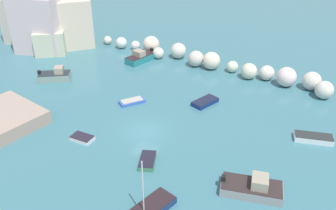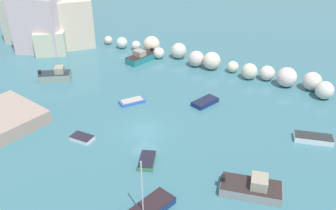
{
  "view_description": "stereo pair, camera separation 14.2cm",
  "coord_description": "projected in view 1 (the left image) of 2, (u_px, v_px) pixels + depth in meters",
  "views": [
    {
      "loc": [
        19.05,
        -25.6,
        21.19
      ],
      "look_at": [
        0.0,
        4.64,
        1.0
      ],
      "focal_mm": 38.64,
      "sensor_mm": 36.0,
      "label": 1
    },
    {
      "loc": [
        19.17,
        -25.53,
        21.19
      ],
      "look_at": [
        0.0,
        4.64,
        1.0
      ],
      "focal_mm": 38.64,
      "sensor_mm": 36.0,
      "label": 2
    }
  ],
  "objects": [
    {
      "name": "moored_boat_0",
      "position": [
        132.0,
        101.0,
        43.43
      ],
      "size": [
        2.69,
        3.26,
        0.43
      ],
      "rotation": [
        0.0,
        0.0,
        1.03
      ],
      "color": "blue",
      "rests_on": "cove_water"
    },
    {
      "name": "moored_boat_11",
      "position": [
        141.0,
        57.0,
        54.58
      ],
      "size": [
        2.77,
        5.19,
        1.82
      ],
      "rotation": [
        0.0,
        0.0,
        4.55
      ],
      "color": "teal",
      "rests_on": "cove_water"
    },
    {
      "name": "stone_dock",
      "position": [
        2.0,
        118.0,
        39.1
      ],
      "size": [
        8.59,
        7.72,
        1.45
      ],
      "primitive_type": "cube",
      "rotation": [
        0.0,
        0.0,
        -0.11
      ],
      "color": "#A38D7F",
      "rests_on": "ground"
    },
    {
      "name": "moored_boat_2",
      "position": [
        253.0,
        187.0,
        29.81
      ],
      "size": [
        5.47,
        3.72,
        1.77
      ],
      "rotation": [
        0.0,
        0.0,
        0.31
      ],
      "color": "gray",
      "rests_on": "cove_water"
    },
    {
      "name": "cove_water",
      "position": [
        145.0,
        131.0,
        38.12
      ],
      "size": [
        160.0,
        160.0,
        0.0
      ],
      "primitive_type": "plane",
      "color": "#3B727F",
      "rests_on": "ground"
    },
    {
      "name": "cliff_headland_left",
      "position": [
        51.0,
        19.0,
        61.06
      ],
      "size": [
        16.47,
        16.52,
        9.29
      ],
      "color": "beige",
      "rests_on": "ground"
    },
    {
      "name": "moored_boat_3",
      "position": [
        147.0,
        161.0,
        33.44
      ],
      "size": [
        2.44,
        2.99,
        0.49
      ],
      "rotation": [
        0.0,
        0.0,
        5.19
      ],
      "color": "#3E7D54",
      "rests_on": "cove_water"
    },
    {
      "name": "rock_breakwater",
      "position": [
        232.0,
        66.0,
        50.59
      ],
      "size": [
        45.71,
        4.05,
        2.67
      ],
      "color": "beige",
      "rests_on": "ground"
    },
    {
      "name": "moored_boat_9",
      "position": [
        82.0,
        138.0,
        36.71
      ],
      "size": [
        2.41,
        1.6,
        0.42
      ],
      "rotation": [
        0.0,
        0.0,
        3.25
      ],
      "color": "white",
      "rests_on": "cove_water"
    },
    {
      "name": "moored_boat_10",
      "position": [
        313.0,
        138.0,
        36.53
      ],
      "size": [
        4.01,
        2.62,
        0.64
      ],
      "rotation": [
        0.0,
        0.0,
        0.34
      ],
      "color": "white",
      "rests_on": "cove_water"
    },
    {
      "name": "moored_boat_6",
      "position": [
        205.0,
        102.0,
        43.23
      ],
      "size": [
        2.4,
        3.61,
        0.52
      ],
      "rotation": [
        0.0,
        0.0,
        1.31
      ],
      "color": "navy",
      "rests_on": "cove_water"
    },
    {
      "name": "moored_boat_7",
      "position": [
        55.0,
        75.0,
        48.86
      ],
      "size": [
        4.52,
        4.19,
        1.88
      ],
      "rotation": [
        0.0,
        0.0,
        0.68
      ],
      "color": "gray",
      "rests_on": "cove_water"
    }
  ]
}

